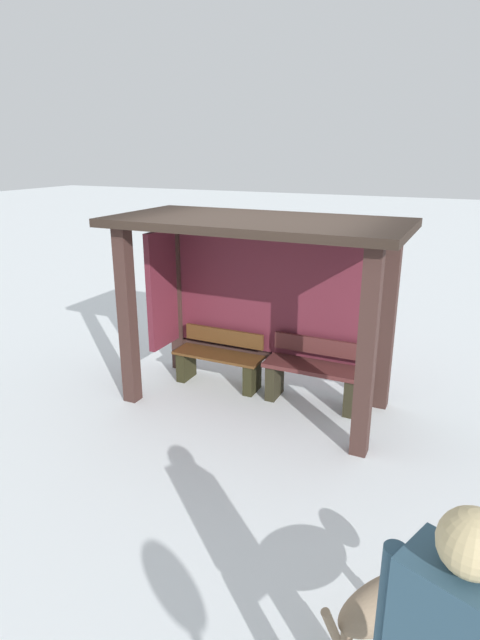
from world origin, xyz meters
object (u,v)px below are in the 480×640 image
object	(u,v)px
bench_left_inside	(219,361)
dog	(398,600)
bus_shelter	(255,271)
bench_center_inside	(313,375)

from	to	relation	value
bench_left_inside	dog	bearing A→B (deg)	-48.09
bench_left_inside	dog	distance (m)	4.02
dog	bus_shelter	bearing A→B (deg)	126.70
bench_center_inside	bench_left_inside	bearing A→B (deg)	179.79
bus_shelter	bench_center_inside	distance (m)	1.40
bench_left_inside	dog	xyz separation A→B (m)	(2.68, -2.99, 0.14)
bus_shelter	bench_left_inside	bearing A→B (deg)	168.81
bench_left_inside	dog	world-z (taller)	bench_left_inside
bench_left_inside	bench_center_inside	world-z (taller)	bench_center_inside
bench_center_inside	dog	size ratio (longest dim) A/B	1.35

